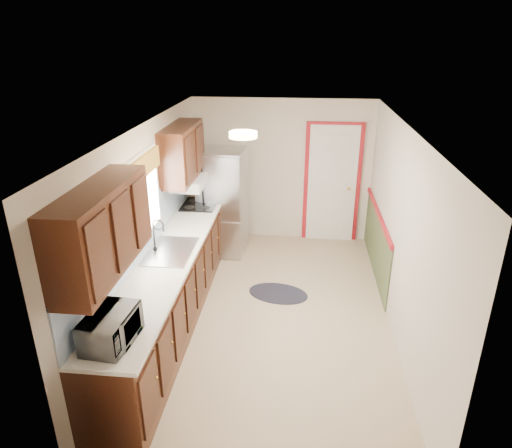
# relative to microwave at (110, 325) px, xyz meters

# --- Properties ---
(room_shell) EXTENTS (3.20, 5.20, 2.52)m
(room_shell) POSITION_rel_microwave_xyz_m (1.20, 1.95, 0.08)
(room_shell) COLOR tan
(room_shell) RESTS_ON ground
(kitchen_run) EXTENTS (0.63, 4.00, 2.20)m
(kitchen_run) POSITION_rel_microwave_xyz_m (-0.04, 1.66, -0.31)
(kitchen_run) COLOR #33150B
(kitchen_run) RESTS_ON ground
(back_wall_trim) EXTENTS (1.12, 2.30, 2.08)m
(back_wall_trim) POSITION_rel_microwave_xyz_m (2.19, 4.16, -0.23)
(back_wall_trim) COLOR maroon
(back_wall_trim) RESTS_ON ground
(ceiling_fixture) EXTENTS (0.30, 0.30, 0.06)m
(ceiling_fixture) POSITION_rel_microwave_xyz_m (0.90, 1.75, 1.24)
(ceiling_fixture) COLOR #FFD88C
(ceiling_fixture) RESTS_ON room_shell
(microwave) EXTENTS (0.33, 0.54, 0.35)m
(microwave) POSITION_rel_microwave_xyz_m (0.00, 0.00, 0.00)
(microwave) COLOR white
(microwave) RESTS_ON kitchen_run
(refrigerator) EXTENTS (0.75, 0.74, 1.71)m
(refrigerator) POSITION_rel_microwave_xyz_m (0.30, 3.76, -0.26)
(refrigerator) COLOR #B7B7BC
(refrigerator) RESTS_ON ground
(rug) EXTENTS (0.93, 0.70, 0.01)m
(rug) POSITION_rel_microwave_xyz_m (1.27, 2.46, -1.11)
(rug) COLOR black
(rug) RESTS_ON ground
(cooktop) EXTENTS (0.51, 0.61, 0.02)m
(cooktop) POSITION_rel_microwave_xyz_m (0.01, 3.35, -0.17)
(cooktop) COLOR black
(cooktop) RESTS_ON kitchen_run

